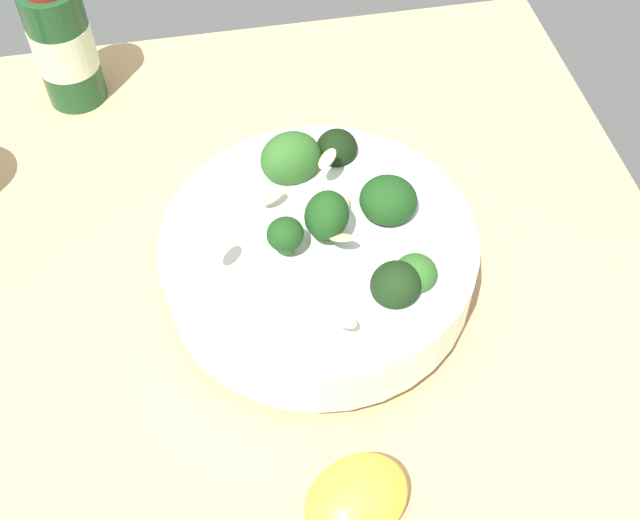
# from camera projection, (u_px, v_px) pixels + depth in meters

# --- Properties ---
(ground_plane) EXTENTS (0.64, 0.64, 0.03)m
(ground_plane) POSITION_uv_depth(u_px,v_px,m) (260.00, 309.00, 0.58)
(ground_plane) COLOR tan
(bowl_of_broccoli) EXTENTS (0.22, 0.22, 0.11)m
(bowl_of_broccoli) POSITION_uv_depth(u_px,v_px,m) (322.00, 257.00, 0.54)
(bowl_of_broccoli) COLOR white
(bowl_of_broccoli) RESTS_ON ground_plane
(lemon_wedge) EXTENTS (0.07, 0.08, 0.04)m
(lemon_wedge) POSITION_uv_depth(u_px,v_px,m) (356.00, 500.00, 0.46)
(lemon_wedge) COLOR yellow
(lemon_wedge) RESTS_ON ground_plane
(bottle_tall) EXTENTS (0.05, 0.05, 0.13)m
(bottle_tall) POSITION_uv_depth(u_px,v_px,m) (62.00, 42.00, 0.66)
(bottle_tall) COLOR #194723
(bottle_tall) RESTS_ON ground_plane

